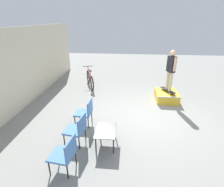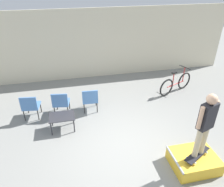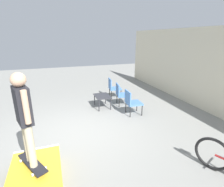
# 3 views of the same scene
# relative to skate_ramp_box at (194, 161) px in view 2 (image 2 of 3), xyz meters

# --- Properties ---
(ground_plane) EXTENTS (24.00, 24.00, 0.00)m
(ground_plane) POSITION_rel_skate_ramp_box_xyz_m (-1.49, 1.01, -0.18)
(ground_plane) COLOR gray
(house_wall_back) EXTENTS (12.00, 0.06, 3.00)m
(house_wall_back) POSITION_rel_skate_ramp_box_xyz_m (-1.49, 5.76, 1.32)
(house_wall_back) COLOR beige
(house_wall_back) RESTS_ON ground_plane
(skate_ramp_box) EXTENTS (1.12, 0.90, 0.39)m
(skate_ramp_box) POSITION_rel_skate_ramp_box_xyz_m (0.00, 0.00, 0.00)
(skate_ramp_box) COLOR gold
(skate_ramp_box) RESTS_ON ground_plane
(skateboard_on_ramp) EXTENTS (0.83, 0.57, 0.07)m
(skateboard_on_ramp) POSITION_rel_skate_ramp_box_xyz_m (0.02, -0.04, 0.26)
(skateboard_on_ramp) COLOR black
(skateboard_on_ramp) RESTS_ON skate_ramp_box
(person_skater) EXTENTS (0.54, 0.32, 1.67)m
(person_skater) POSITION_rel_skate_ramp_box_xyz_m (0.02, -0.04, 1.26)
(person_skater) COLOR #C6B793
(person_skater) RESTS_ON skateboard_on_ramp
(coffee_table) EXTENTS (0.77, 0.56, 0.48)m
(coffee_table) POSITION_rel_skate_ramp_box_xyz_m (-3.16, 2.21, 0.23)
(coffee_table) COLOR #2D2D33
(coffee_table) RESTS_ON ground_plane
(patio_chair_left) EXTENTS (0.58, 0.58, 0.88)m
(patio_chair_left) POSITION_rel_skate_ramp_box_xyz_m (-4.14, 3.01, 0.31)
(patio_chair_left) COLOR black
(patio_chair_left) RESTS_ON ground_plane
(patio_chair_center) EXTENTS (0.59, 0.59, 0.88)m
(patio_chair_center) POSITION_rel_skate_ramp_box_xyz_m (-3.17, 3.01, 0.31)
(patio_chair_center) COLOR black
(patio_chair_center) RESTS_ON ground_plane
(patio_chair_right) EXTENTS (0.55, 0.55, 0.88)m
(patio_chair_right) POSITION_rel_skate_ramp_box_xyz_m (-2.20, 3.01, 0.31)
(patio_chair_right) COLOR black
(patio_chair_right) RESTS_ON ground_plane
(bicycle) EXTENTS (1.64, 0.77, 0.99)m
(bicycle) POSITION_rel_skate_ramp_box_xyz_m (1.29, 3.62, 0.20)
(bicycle) COLOR black
(bicycle) RESTS_ON ground_plane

